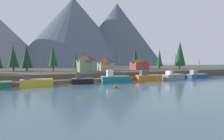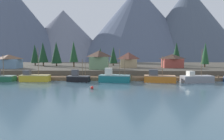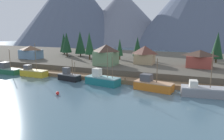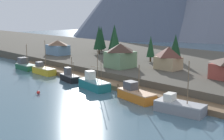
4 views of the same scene
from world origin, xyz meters
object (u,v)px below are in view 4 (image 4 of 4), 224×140
(fishing_boat_yellow, at_px, (44,70))
(fishing_boat_orange, at_px, (136,94))
(fishing_boat_green, at_px, (25,65))
(channel_buoy, at_px, (38,92))
(fishing_boat_teal, at_px, (94,84))
(conifer_far_right, at_px, (99,37))
(house_blue, at_px, (58,47))
(conifer_back_right, at_px, (115,40))
(conifer_near_right, at_px, (151,46))
(house_tan, at_px, (168,58))
(conifer_mid_left, at_px, (101,37))
(fishing_boat_black, at_px, (69,77))
(conifer_far_left, at_px, (175,46))
(house_green, at_px, (120,55))
(fishing_boat_grey, at_px, (179,107))
(conifer_back_left, at_px, (114,38))

(fishing_boat_yellow, xyz_separation_m, fishing_boat_orange, (34.00, -0.69, 0.12))
(fishing_boat_green, distance_m, channel_buoy, 29.46)
(fishing_boat_teal, height_order, conifer_far_right, conifer_far_right)
(house_blue, relative_size, conifer_back_right, 0.81)
(fishing_boat_yellow, relative_size, conifer_near_right, 1.24)
(fishing_boat_yellow, height_order, conifer_back_right, conifer_back_right)
(house_tan, xyz_separation_m, conifer_back_right, (-20.30, 1.43, 2.93))
(fishing_boat_orange, bearing_deg, fishing_boat_teal, -170.99)
(conifer_near_right, height_order, conifer_mid_left, conifer_mid_left)
(fishing_boat_black, xyz_separation_m, conifer_far_right, (-19.03, 26.04, 6.98))
(fishing_boat_yellow, height_order, house_tan, fishing_boat_yellow)
(conifer_far_left, bearing_deg, fishing_boat_teal, -88.39)
(house_green, height_order, conifer_far_right, conifer_far_right)
(house_blue, relative_size, conifer_mid_left, 0.87)
(conifer_mid_left, bearing_deg, house_blue, -96.57)
(conifer_back_right, relative_size, conifer_far_left, 1.23)
(conifer_far_left, bearing_deg, fishing_boat_green, -135.47)
(fishing_boat_teal, relative_size, fishing_boat_grey, 1.00)
(fishing_boat_grey, relative_size, conifer_far_left, 1.12)
(conifer_back_right, bearing_deg, fishing_boat_yellow, -107.89)
(fishing_boat_black, bearing_deg, conifer_mid_left, 136.61)
(house_tan, height_order, conifer_far_left, conifer_far_left)
(conifer_near_right, relative_size, conifer_far_left, 0.94)
(conifer_mid_left, bearing_deg, fishing_boat_grey, -30.10)
(fishing_boat_teal, xyz_separation_m, conifer_back_right, (-15.40, 21.24, 7.12))
(fishing_boat_teal, relative_size, conifer_near_right, 1.18)
(fishing_boat_teal, height_order, house_blue, fishing_boat_teal)
(conifer_near_right, bearing_deg, fishing_boat_teal, -77.28)
(fishing_boat_green, relative_size, fishing_boat_black, 1.20)
(fishing_boat_orange, height_order, conifer_far_left, conifer_far_left)
(fishing_boat_green, bearing_deg, fishing_boat_teal, -0.05)
(conifer_far_right, relative_size, channel_buoy, 13.64)
(conifer_mid_left, bearing_deg, conifer_far_left, -3.04)
(fishing_boat_teal, relative_size, fishing_boat_orange, 1.03)
(fishing_boat_orange, xyz_separation_m, conifer_far_right, (-40.90, 26.50, 6.87))
(fishing_boat_grey, xyz_separation_m, conifer_far_right, (-50.78, 26.75, 7.00))
(conifer_near_right, relative_size, conifer_back_right, 0.77)
(conifer_far_right, bearing_deg, conifer_near_right, -1.47)
(fishing_boat_black, bearing_deg, fishing_boat_yellow, -172.19)
(conifer_back_left, distance_m, channel_buoy, 45.69)
(fishing_boat_black, bearing_deg, channel_buoy, -56.37)
(fishing_boat_teal, height_order, house_green, fishing_boat_teal)
(fishing_boat_yellow, height_order, fishing_boat_black, fishing_boat_yellow)
(house_blue, bearing_deg, channel_buoy, -39.08)
(conifer_back_left, bearing_deg, conifer_near_right, -10.70)
(fishing_boat_grey, distance_m, conifer_back_right, 43.58)
(house_green, distance_m, conifer_far_right, 27.41)
(fishing_boat_teal, height_order, fishing_boat_orange, fishing_boat_teal)
(fishing_boat_yellow, xyz_separation_m, house_tan, (26.89, 18.98, 4.31))
(fishing_boat_green, height_order, conifer_back_left, conifer_back_left)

